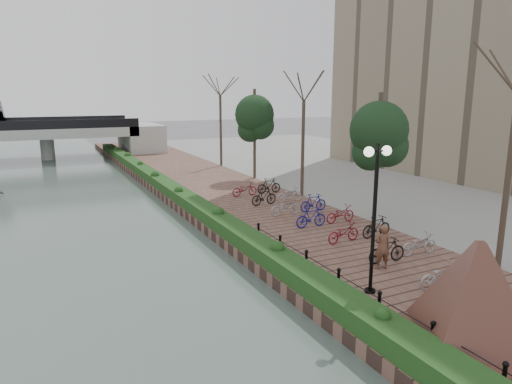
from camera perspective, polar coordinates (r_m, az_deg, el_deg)
ground at (r=13.19m, az=13.06°, el=-19.79°), size 220.00×220.00×0.00m
promenade at (r=29.16m, az=-2.53°, el=-1.07°), size 8.00×75.00×0.50m
inland_pavement at (r=38.31m, az=19.98°, el=1.40°), size 24.00×75.00×0.50m
hedge at (r=30.24m, az=-10.36°, el=0.29°), size 1.10×56.00×0.60m
chain_fence at (r=14.95m, az=12.58°, el=-12.08°), size 0.10×14.10×0.70m
granite_monument at (r=13.28m, az=25.75°, el=-11.25°), size 4.65×4.65×2.78m
lamppost at (r=14.82m, az=14.75°, el=0.61°), size 1.02×0.32×4.93m
motorcycle at (r=14.55m, az=29.10°, el=-13.51°), size 0.84×1.63×0.98m
pedestrian at (r=17.69m, az=15.51°, el=-6.63°), size 0.72×0.58×1.71m
bicycle_parking at (r=22.97m, az=8.84°, el=-2.98°), size 2.40×17.32×1.00m
street_trees at (r=26.36m, az=9.69°, el=4.94°), size 3.20×37.12×6.80m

